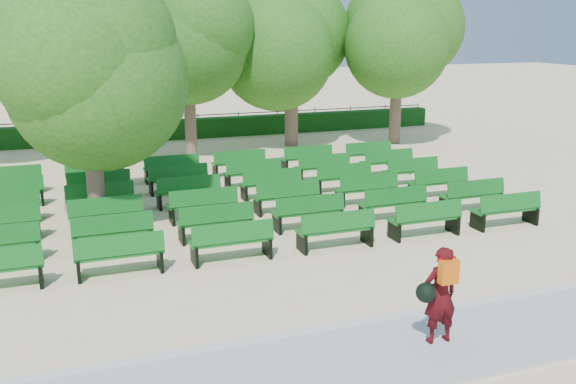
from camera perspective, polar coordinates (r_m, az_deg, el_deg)
name	(u,v)px	position (r m, az deg, el deg)	size (l,w,h in m)	color
ground	(277,223)	(17.23, -0.95, -2.74)	(120.00, 120.00, 0.00)	beige
paving	(426,348)	(11.01, 12.14, -13.37)	(30.00, 2.20, 0.06)	#B8B8B3
curb	(391,317)	(11.88, 9.17, -10.94)	(30.00, 0.12, 0.10)	silver
hedge	(179,129)	(30.39, -9.67, 5.53)	(26.00, 0.70, 0.90)	#134A15
fence	(178,137)	(30.85, -9.77, 4.81)	(26.00, 0.10, 1.02)	black
tree_line	(198,154)	(26.60, -8.03, 3.33)	(21.80, 6.80, 7.04)	#31701E
bench_array	(237,205)	(18.56, -4.52, -1.19)	(1.88, 0.70, 1.17)	#11651C
tree_among	(86,68)	(16.55, -17.48, 10.47)	(4.57, 4.57, 6.21)	brown
person	(439,294)	(10.80, 13.31, -8.80)	(0.77, 0.46, 1.65)	#3F090D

